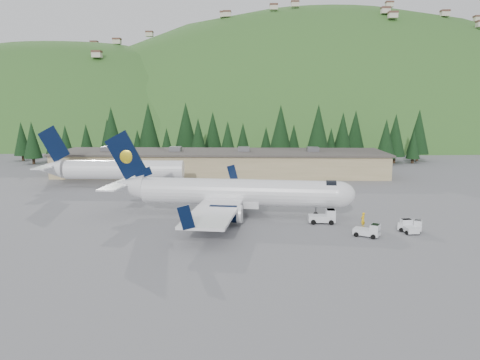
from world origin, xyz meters
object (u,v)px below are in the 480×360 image
object	(u,v)px
baggage_tug_b	(412,226)
baggage_tug_d	(369,231)
baggage_tug_c	(408,227)
airliner	(232,193)
ramp_worker	(363,220)
baggage_tug_a	(324,217)
terminal_building	(221,163)
second_airliner	(109,169)

from	to	relation	value
baggage_tug_b	baggage_tug_d	world-z (taller)	baggage_tug_d
baggage_tug_b	baggage_tug_c	distance (m)	0.63
baggage_tug_b	airliner	bearing A→B (deg)	178.95
ramp_worker	baggage_tug_d	bearing A→B (deg)	44.20
airliner	baggage_tug_b	world-z (taller)	airliner
baggage_tug_a	terminal_building	size ratio (longest dim) A/B	0.05
second_airliner	baggage_tug_d	world-z (taller)	second_airliner
baggage_tug_d	baggage_tug_b	bearing A→B (deg)	51.30
airliner	second_airliner	size ratio (longest dim) A/B	1.29
baggage_tug_a	ramp_worker	world-z (taller)	ramp_worker
second_airliner	baggage_tug_c	bearing A→B (deg)	-33.43
terminal_building	baggage_tug_d	world-z (taller)	terminal_building
baggage_tug_d	terminal_building	bearing A→B (deg)	141.31
airliner	baggage_tug_d	world-z (taller)	airliner
baggage_tug_a	second_airliner	bearing A→B (deg)	146.50
baggage_tug_a	baggage_tug_d	bearing A→B (deg)	-53.01
airliner	terminal_building	xyz separation A→B (m)	(-3.98, 37.89, -0.50)
baggage_tug_d	baggage_tug_a	bearing A→B (deg)	152.93
baggage_tug_b	second_airliner	bearing A→B (deg)	165.70
airliner	baggage_tug_c	bearing A→B (deg)	-14.70
baggage_tug_b	ramp_worker	world-z (taller)	ramp_worker
second_airliner	baggage_tug_d	xyz separation A→B (m)	(40.47, -32.32, -2.62)
baggage_tug_b	baggage_tug_c	size ratio (longest dim) A/B	1.07
terminal_building	airliner	bearing A→B (deg)	-84.00
airliner	baggage_tug_c	xyz separation A→B (m)	(21.86, -8.32, -2.48)
baggage_tug_a	baggage_tug_c	bearing A→B (deg)	-20.80
terminal_building	baggage_tug_b	bearing A→B (deg)	-60.10
baggage_tug_a	baggage_tug_b	size ratio (longest dim) A/B	1.14
airliner	second_airliner	world-z (taller)	airliner
airliner	ramp_worker	xyz separation A→B (m)	(16.88, -6.06, -2.19)
terminal_building	baggage_tug_d	xyz separation A→B (m)	(20.56, -48.32, -1.92)
second_airliner	terminal_building	distance (m)	25.55
ramp_worker	airliner	bearing A→B (deg)	-61.58
baggage_tug_b	baggage_tug_c	world-z (taller)	baggage_tug_b
airliner	baggage_tug_a	xyz separation A→B (m)	(12.29, -4.23, -2.31)
baggage_tug_b	baggage_tug_c	bearing A→B (deg)	-126.96
baggage_tug_a	ramp_worker	bearing A→B (deg)	-19.42
baggage_tug_d	ramp_worker	size ratio (longest dim) A/B	1.75
baggage_tug_b	ramp_worker	distance (m)	5.83
airliner	terminal_building	size ratio (longest dim) A/B	0.50
ramp_worker	baggage_tug_c	bearing A→B (deg)	113.80
baggage_tug_a	baggage_tug_b	distance (m)	10.76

